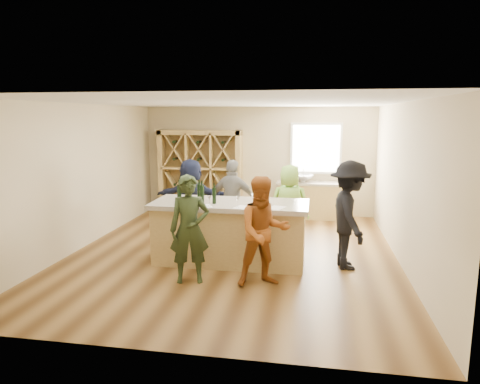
% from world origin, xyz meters
% --- Properties ---
extents(floor, '(6.00, 7.00, 0.10)m').
position_xyz_m(floor, '(0.00, 0.00, -0.05)').
color(floor, brown).
rests_on(floor, ground).
extents(ceiling, '(6.00, 7.00, 0.10)m').
position_xyz_m(ceiling, '(0.00, 0.00, 2.85)').
color(ceiling, white).
rests_on(ceiling, ground).
extents(wall_back, '(6.00, 0.10, 2.80)m').
position_xyz_m(wall_back, '(0.00, 3.55, 1.40)').
color(wall_back, beige).
rests_on(wall_back, ground).
extents(wall_front, '(6.00, 0.10, 2.80)m').
position_xyz_m(wall_front, '(0.00, -3.55, 1.40)').
color(wall_front, beige).
rests_on(wall_front, ground).
extents(wall_left, '(0.10, 7.00, 2.80)m').
position_xyz_m(wall_left, '(-3.05, 0.00, 1.40)').
color(wall_left, beige).
rests_on(wall_left, ground).
extents(wall_right, '(0.10, 7.00, 2.80)m').
position_xyz_m(wall_right, '(3.05, 0.00, 1.40)').
color(wall_right, beige).
rests_on(wall_right, ground).
extents(window_frame, '(1.30, 0.06, 1.30)m').
position_xyz_m(window_frame, '(1.50, 3.47, 1.75)').
color(window_frame, white).
rests_on(window_frame, wall_back).
extents(window_pane, '(1.18, 0.01, 1.18)m').
position_xyz_m(window_pane, '(1.50, 3.44, 1.75)').
color(window_pane, white).
rests_on(window_pane, wall_back).
extents(wine_rack, '(2.20, 0.45, 2.20)m').
position_xyz_m(wine_rack, '(-1.50, 3.27, 1.10)').
color(wine_rack, tan).
rests_on(wine_rack, floor).
extents(back_counter_base, '(1.60, 0.58, 0.86)m').
position_xyz_m(back_counter_base, '(1.40, 3.20, 0.43)').
color(back_counter_base, tan).
rests_on(back_counter_base, floor).
extents(back_counter_top, '(1.70, 0.62, 0.06)m').
position_xyz_m(back_counter_top, '(1.40, 3.20, 0.89)').
color(back_counter_top, '#A69A88').
rests_on(back_counter_top, back_counter_base).
extents(sink, '(0.54, 0.54, 0.19)m').
position_xyz_m(sink, '(1.20, 3.20, 1.01)').
color(sink, silver).
rests_on(sink, back_counter_top).
extents(faucet, '(0.02, 0.02, 0.30)m').
position_xyz_m(faucet, '(1.20, 3.38, 1.07)').
color(faucet, silver).
rests_on(faucet, back_counter_top).
extents(tasting_counter_base, '(2.60, 1.00, 1.00)m').
position_xyz_m(tasting_counter_base, '(0.03, -0.43, 0.50)').
color(tasting_counter_base, tan).
rests_on(tasting_counter_base, floor).
extents(tasting_counter_top, '(2.72, 1.12, 0.08)m').
position_xyz_m(tasting_counter_top, '(0.03, -0.43, 1.04)').
color(tasting_counter_top, '#A69A88').
rests_on(tasting_counter_top, tasting_counter_base).
extents(wine_bottle_a, '(0.09, 0.09, 0.31)m').
position_xyz_m(wine_bottle_a, '(-0.83, -0.61, 1.24)').
color(wine_bottle_a, black).
rests_on(wine_bottle_a, tasting_counter_top).
extents(wine_bottle_b, '(0.10, 0.10, 0.33)m').
position_xyz_m(wine_bottle_b, '(-0.64, -0.64, 1.24)').
color(wine_bottle_b, black).
rests_on(wine_bottle_b, tasting_counter_top).
extents(wine_bottle_c, '(0.09, 0.09, 0.31)m').
position_xyz_m(wine_bottle_c, '(-0.49, -0.52, 1.24)').
color(wine_bottle_c, black).
rests_on(wine_bottle_c, tasting_counter_top).
extents(wine_bottle_d, '(0.10, 0.10, 0.32)m').
position_xyz_m(wine_bottle_d, '(-0.41, -0.65, 1.24)').
color(wine_bottle_d, black).
rests_on(wine_bottle_d, tasting_counter_top).
extents(wine_bottle_e, '(0.09, 0.09, 0.28)m').
position_xyz_m(wine_bottle_e, '(-0.21, -0.61, 1.22)').
color(wine_bottle_e, black).
rests_on(wine_bottle_e, tasting_counter_top).
extents(wine_glass_a, '(0.08, 0.08, 0.17)m').
position_xyz_m(wine_glass_a, '(-0.24, -0.85, 1.17)').
color(wine_glass_a, white).
rests_on(wine_glass_a, tasting_counter_top).
extents(wine_glass_b, '(0.09, 0.09, 0.19)m').
position_xyz_m(wine_glass_b, '(0.24, -0.86, 1.17)').
color(wine_glass_b, white).
rests_on(wine_glass_b, tasting_counter_top).
extents(wine_glass_c, '(0.08, 0.08, 0.17)m').
position_xyz_m(wine_glass_c, '(0.68, -0.93, 1.16)').
color(wine_glass_c, white).
rests_on(wine_glass_c, tasting_counter_top).
extents(wine_glass_d, '(0.09, 0.09, 0.19)m').
position_xyz_m(wine_glass_d, '(0.45, -0.54, 1.17)').
color(wine_glass_d, white).
rests_on(wine_glass_d, tasting_counter_top).
extents(tasting_menu_a, '(0.33, 0.37, 0.00)m').
position_xyz_m(tasting_menu_a, '(-0.32, -0.83, 1.08)').
color(tasting_menu_a, white).
rests_on(tasting_menu_a, tasting_counter_top).
extents(tasting_menu_b, '(0.30, 0.35, 0.00)m').
position_xyz_m(tasting_menu_b, '(0.32, -0.83, 1.08)').
color(tasting_menu_b, white).
rests_on(tasting_menu_b, tasting_counter_top).
extents(tasting_menu_c, '(0.33, 0.38, 0.00)m').
position_xyz_m(tasting_menu_c, '(0.87, -0.77, 1.08)').
color(tasting_menu_c, white).
rests_on(tasting_menu_c, tasting_counter_top).
extents(person_near_left, '(0.71, 0.60, 1.69)m').
position_xyz_m(person_near_left, '(-0.40, -1.47, 0.84)').
color(person_near_left, '#263319').
rests_on(person_near_left, floor).
extents(person_near_right, '(0.92, 0.72, 1.68)m').
position_xyz_m(person_near_right, '(0.74, -1.40, 0.84)').
color(person_near_right, '#994C19').
rests_on(person_near_right, floor).
extents(person_server, '(0.75, 1.26, 1.84)m').
position_xyz_m(person_server, '(2.07, -0.40, 0.92)').
color(person_server, black).
rests_on(person_server, floor).
extents(person_far_mid, '(1.06, 0.66, 1.70)m').
position_xyz_m(person_far_mid, '(-0.15, 0.79, 0.85)').
color(person_far_mid, slate).
rests_on(person_far_mid, floor).
extents(person_far_right, '(0.80, 0.52, 1.63)m').
position_xyz_m(person_far_right, '(1.00, 0.76, 0.81)').
color(person_far_right, '#8CC64C').
rests_on(person_far_right, floor).
extents(person_far_left, '(1.59, 0.61, 1.70)m').
position_xyz_m(person_far_left, '(-1.06, 0.89, 0.85)').
color(person_far_left, '#191E38').
rests_on(person_far_left, floor).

